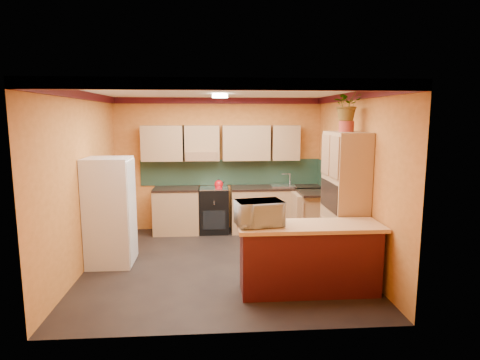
% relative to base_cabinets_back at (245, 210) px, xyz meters
% --- Properties ---
extents(room_shell, '(4.24, 4.24, 2.72)m').
position_rel_base_cabinets_back_xyz_m(room_shell, '(-0.49, -1.52, 1.65)').
color(room_shell, black).
rests_on(room_shell, ground).
extents(base_cabinets_back, '(3.65, 0.60, 0.88)m').
position_rel_base_cabinets_back_xyz_m(base_cabinets_back, '(0.00, 0.00, 0.00)').
color(base_cabinets_back, '#A38156').
rests_on(base_cabinets_back, ground).
extents(countertop_back, '(3.65, 0.62, 0.04)m').
position_rel_base_cabinets_back_xyz_m(countertop_back, '(0.00, -0.00, 0.46)').
color(countertop_back, black).
rests_on(countertop_back, base_cabinets_back).
extents(stove, '(0.58, 0.58, 0.91)m').
position_rel_base_cabinets_back_xyz_m(stove, '(-0.62, -0.00, 0.02)').
color(stove, black).
rests_on(stove, ground).
extents(kettle, '(0.21, 0.21, 0.18)m').
position_rel_base_cabinets_back_xyz_m(kettle, '(-0.53, -0.05, 0.56)').
color(kettle, '#BB0C12').
rests_on(kettle, stove).
extents(sink, '(0.48, 0.40, 0.03)m').
position_rel_base_cabinets_back_xyz_m(sink, '(0.77, 0.00, 0.50)').
color(sink, silver).
rests_on(sink, countertop_back).
extents(base_cabinets_right, '(0.60, 0.80, 0.88)m').
position_rel_base_cabinets_back_xyz_m(base_cabinets_right, '(1.28, -0.59, 0.00)').
color(base_cabinets_right, '#A38156').
rests_on(base_cabinets_right, ground).
extents(countertop_right, '(0.62, 0.80, 0.04)m').
position_rel_base_cabinets_back_xyz_m(countertop_right, '(1.28, -0.59, 0.46)').
color(countertop_right, black).
rests_on(countertop_right, base_cabinets_right).
extents(fridge, '(0.68, 0.66, 1.70)m').
position_rel_base_cabinets_back_xyz_m(fridge, '(-2.27, -1.68, 0.41)').
color(fridge, white).
rests_on(fridge, ground).
extents(pantry, '(0.48, 0.90, 2.10)m').
position_rel_base_cabinets_back_xyz_m(pantry, '(1.33, -2.13, 0.61)').
color(pantry, '#A38156').
rests_on(pantry, ground).
extents(fern_pot, '(0.22, 0.22, 0.16)m').
position_rel_base_cabinets_back_xyz_m(fern_pot, '(1.33, -2.08, 1.74)').
color(fern_pot, '#9B3325').
rests_on(fern_pot, pantry).
extents(fern, '(0.53, 0.49, 0.49)m').
position_rel_base_cabinets_back_xyz_m(fern, '(1.33, -2.08, 2.06)').
color(fern, '#A38156').
rests_on(fern, fern_pot).
extents(breakfast_bar, '(1.80, 0.55, 0.88)m').
position_rel_base_cabinets_back_xyz_m(breakfast_bar, '(0.61, -2.93, 0.00)').
color(breakfast_bar, '#531316').
rests_on(breakfast_bar, ground).
extents(bar_top, '(1.90, 0.65, 0.05)m').
position_rel_base_cabinets_back_xyz_m(bar_top, '(0.61, -2.93, 0.47)').
color(bar_top, tan).
rests_on(bar_top, breakfast_bar).
extents(microwave, '(0.65, 0.50, 0.32)m').
position_rel_base_cabinets_back_xyz_m(microwave, '(-0.06, -2.93, 0.65)').
color(microwave, white).
rests_on(microwave, bar_top).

